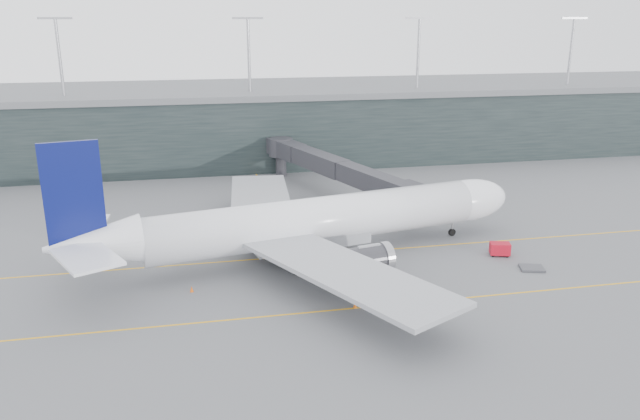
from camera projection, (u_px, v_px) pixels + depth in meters
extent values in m
plane|color=#5B5C60|center=(251.00, 248.00, 82.72)|extent=(320.00, 320.00, 0.00)
cube|color=#EFA816|center=(255.00, 259.00, 78.98)|extent=(160.00, 0.25, 0.02)
cube|color=#EFA816|center=(271.00, 316.00, 64.01)|extent=(160.00, 0.25, 0.02)
cube|color=#EFA816|center=(270.00, 204.00, 102.39)|extent=(0.25, 60.00, 0.02)
cube|color=black|center=(224.00, 125.00, 134.90)|extent=(240.00, 35.00, 14.00)
cube|color=#5E6063|center=(222.00, 90.00, 132.65)|extent=(240.00, 36.00, 1.20)
cylinder|color=#9E9EA3|center=(60.00, 59.00, 115.31)|extent=(0.60, 0.60, 14.00)
cylinder|color=#9E9EA3|center=(249.00, 56.00, 122.08)|extent=(0.60, 0.60, 14.00)
cylinder|color=#9E9EA3|center=(418.00, 54.00, 128.85)|extent=(0.60, 0.60, 14.00)
cylinder|color=#9E9EA3|center=(571.00, 53.00, 135.62)|extent=(0.60, 0.60, 14.00)
cylinder|color=white|center=(317.00, 220.00, 78.41)|extent=(43.28, 14.14, 5.79)
ellipsoid|color=white|center=(468.00, 200.00, 86.97)|extent=(13.07, 8.07, 5.79)
cone|color=white|center=(93.00, 244.00, 68.27)|extent=(11.17, 7.47, 5.56)
cube|color=#989BA0|center=(310.00, 238.00, 78.73)|extent=(15.58, 7.52, 1.87)
cube|color=black|center=(489.00, 191.00, 88.02)|extent=(2.57, 3.15, 0.75)
cube|color=#989BA0|center=(346.00, 272.00, 64.91)|extent=(19.92, 27.93, 0.51)
cylinder|color=#353439|center=(362.00, 261.00, 72.05)|extent=(7.06, 4.49, 3.27)
cube|color=#989BA0|center=(261.00, 200.00, 90.37)|extent=(10.58, 27.69, 0.51)
cylinder|color=#353439|center=(305.00, 217.00, 87.66)|extent=(7.06, 4.49, 3.27)
cube|color=#091050|center=(73.00, 194.00, 66.00)|extent=(6.05, 1.65, 11.21)
cube|color=white|center=(87.00, 257.00, 63.26)|extent=(8.34, 9.82, 0.33)
cube|color=white|center=(81.00, 227.00, 72.30)|extent=(5.66, 8.72, 0.33)
cylinder|color=black|center=(452.00, 232.00, 87.41)|extent=(1.08, 0.57, 1.03)
cylinder|color=#9E9EA3|center=(452.00, 228.00, 87.20)|extent=(0.28, 0.28, 2.43)
cylinder|color=black|center=(303.00, 269.00, 74.36)|extent=(1.28, 0.70, 1.21)
cylinder|color=black|center=(278.00, 245.00, 82.24)|extent=(1.28, 0.70, 1.21)
cube|color=#2B2B30|center=(408.00, 195.00, 86.96)|extent=(4.77, 5.05, 3.18)
cube|color=#2B2B30|center=(369.00, 180.00, 94.71)|extent=(7.49, 14.89, 2.84)
cube|color=#2B2B30|center=(320.00, 162.00, 106.84)|extent=(7.76, 14.98, 2.95)
cube|color=#2B2B30|center=(280.00, 147.00, 118.98)|extent=(8.02, 15.08, 3.07)
cylinder|color=#9E9EA3|center=(366.00, 201.00, 96.40)|extent=(0.57, 0.57, 4.32)
cube|color=#353439|center=(365.00, 212.00, 96.92)|extent=(2.70, 2.35, 0.80)
cylinder|color=#2B2B30|center=(342.00, 142.00, 123.22)|extent=(4.54, 4.54, 3.41)
cylinder|color=#2B2B30|center=(342.00, 160.00, 124.29)|extent=(2.05, 2.05, 4.09)
cube|color=#B30C1E|center=(500.00, 248.00, 80.00)|extent=(2.83, 2.21, 1.47)
cylinder|color=black|center=(493.00, 255.00, 79.75)|extent=(0.48, 0.29, 0.45)
cylinder|color=black|center=(507.00, 256.00, 79.62)|extent=(0.48, 0.29, 0.45)
cylinder|color=black|center=(491.00, 252.00, 80.83)|extent=(0.48, 0.29, 0.45)
cylinder|color=black|center=(506.00, 252.00, 80.69)|extent=(0.48, 0.29, 0.45)
cube|color=#3B3C41|center=(532.00, 268.00, 75.83)|extent=(3.32, 2.94, 0.28)
cube|color=#353439|center=(201.00, 227.00, 90.76)|extent=(2.83, 2.59, 0.23)
cube|color=#B5BBC2|center=(201.00, 220.00, 90.46)|extent=(2.37, 2.31, 1.72)
cube|color=navy|center=(201.00, 214.00, 90.19)|extent=(2.44, 2.38, 0.09)
cube|color=#353439|center=(230.00, 223.00, 92.33)|extent=(2.07, 1.77, 0.18)
cube|color=#9FA4AA|center=(230.00, 218.00, 92.09)|extent=(1.69, 1.61, 1.38)
cube|color=navy|center=(230.00, 214.00, 91.88)|extent=(1.74, 1.67, 0.07)
cube|color=#353439|center=(236.00, 223.00, 92.65)|extent=(2.13, 1.79, 0.20)
cube|color=#A7ACB3|center=(236.00, 217.00, 92.39)|extent=(1.73, 1.65, 1.47)
cube|color=navy|center=(236.00, 212.00, 92.16)|extent=(1.79, 1.70, 0.08)
cone|color=#F1410D|center=(502.00, 249.00, 81.61)|extent=(0.42, 0.42, 0.66)
cone|color=#E25A0C|center=(355.00, 305.00, 65.75)|extent=(0.43, 0.43, 0.68)
cone|color=#D06D0B|center=(316.00, 219.00, 93.71)|extent=(0.41, 0.41, 0.65)
cone|color=#DB510C|center=(192.00, 289.00, 69.57)|extent=(0.42, 0.42, 0.67)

